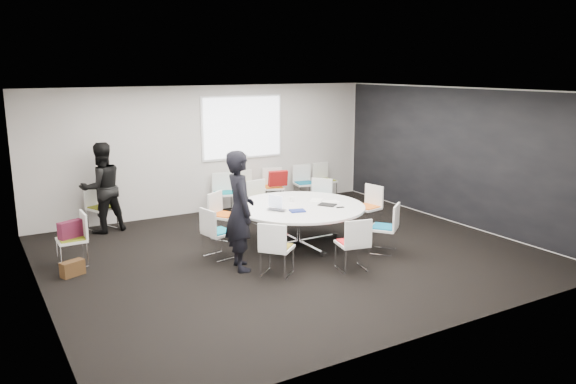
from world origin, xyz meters
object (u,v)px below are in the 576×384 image
conference_table (299,215)px  person_back (102,188)px  cup (291,199)px  person_main (240,211)px  chair_ring_c (261,210)px  chair_ring_e (218,242)px  chair_spare_left (73,249)px  chair_ring_d (224,224)px  chair_back_c (274,195)px  chair_back_e (325,188)px  chair_ring_g (352,254)px  chair_back_d (304,191)px  laptop (278,209)px  chair_person_back (102,216)px  chair_back_b (249,197)px  chair_ring_b (319,208)px  maroon_bag (71,229)px  brown_bag (73,268)px  chair_back_a (224,201)px  chair_ring_f (277,259)px  chair_ring_a (367,216)px  chair_ring_h (384,237)px

conference_table → person_back: person_back is taller
conference_table → cup: size_ratio=26.56×
person_main → chair_ring_c: bearing=-24.1°
chair_ring_e → chair_spare_left: (-2.20, 0.84, 0.00)m
chair_ring_d → chair_back_c: bearing=-172.2°
person_main → cup: person_main is taller
chair_back_e → person_back: bearing=-1.4°
chair_ring_e → chair_ring_g: (1.61, -1.64, 0.00)m
chair_ring_c → chair_back_d: size_ratio=1.00×
laptop → chair_ring_e: bearing=50.2°
chair_back_e → chair_person_back: bearing=-3.1°
chair_back_b → laptop: size_ratio=2.59×
chair_ring_b → chair_ring_g: (-1.18, -2.76, 0.00)m
chair_ring_e → person_main: (0.11, -0.65, 0.69)m
chair_ring_b → maroon_bag: bearing=54.6°
chair_back_c → person_main: size_ratio=0.46×
chair_ring_b → chair_back_d: size_ratio=1.00×
chair_back_e → laptop: size_ratio=2.59×
conference_table → brown_bag: bearing=173.9°
person_back → chair_back_d: bearing=171.5°
chair_ring_c → chair_back_c: bearing=-136.7°
chair_ring_c → person_main: (-1.56, -2.24, 0.69)m
chair_ring_g → chair_back_a: size_ratio=1.00×
chair_ring_g → chair_back_b: same height
chair_back_a → chair_ring_f: bearing=88.5°
person_back → brown_bag: size_ratio=4.94×
chair_back_c → person_back: (-3.90, -0.14, 0.61)m
chair_back_e → cup: bearing=42.3°
conference_table → chair_ring_c: bearing=87.3°
chair_spare_left → laptop: bearing=-106.8°
chair_back_b → maroon_bag: 4.60m
chair_ring_b → person_main: (-2.68, -1.77, 0.69)m
chair_ring_b → laptop: (-1.70, -1.25, 0.47)m
chair_ring_a → chair_back_c: 2.72m
laptop → person_back: bearing=8.6°
chair_ring_h → maroon_bag: (-4.83, 2.05, 0.34)m
chair_ring_d → laptop: (0.55, -1.11, 0.47)m
chair_ring_g → chair_ring_d: bearing=124.0°
chair_ring_f → chair_ring_h: bearing=50.1°
chair_ring_e → chair_back_d: same height
conference_table → chair_spare_left: bearing=166.9°
chair_back_e → chair_person_back: size_ratio=1.00×
laptop → brown_bag: size_ratio=0.94×
chair_back_e → chair_person_back: (-5.37, 0.00, 0.00)m
chair_back_a → laptop: 2.90m
chair_ring_e → laptop: 1.20m
laptop → chair_spare_left: bearing=40.6°
chair_ring_d → chair_back_b: bearing=-161.3°
chair_spare_left → cup: bearing=-98.5°
chair_person_back → brown_bag: (-0.98, -2.38, -0.16)m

